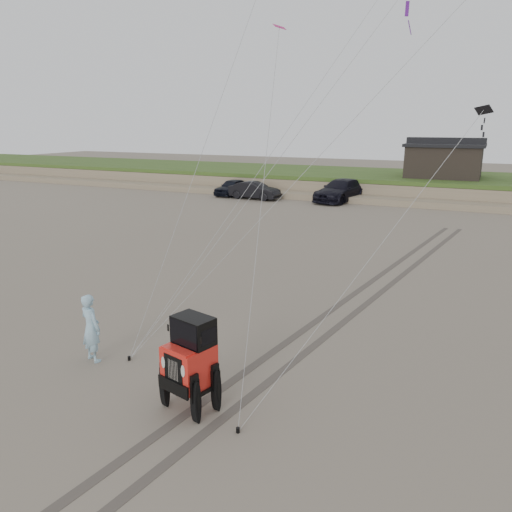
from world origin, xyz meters
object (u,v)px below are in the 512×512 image
(truck_a, at_px, (232,187))
(truck_c, at_px, (341,190))
(cabin, at_px, (444,159))
(truck_b, at_px, (255,190))
(jeep, at_px, (190,374))
(man, at_px, (91,328))

(truck_a, bearing_deg, truck_c, 8.10)
(cabin, bearing_deg, truck_b, -149.99)
(jeep, bearing_deg, truck_a, 130.78)
(cabin, distance_m, truck_c, 9.89)
(cabin, xyz_separation_m, truck_b, (-14.25, -8.23, -2.50))
(truck_c, bearing_deg, truck_b, -152.28)
(cabin, distance_m, jeep, 38.11)
(cabin, xyz_separation_m, truck_c, (-7.29, -6.27, -2.34))
(cabin, height_order, man, cabin)
(truck_a, distance_m, jeep, 34.61)
(truck_c, height_order, man, man)
(truck_a, height_order, truck_b, truck_b)
(truck_b, height_order, jeep, jeep)
(jeep, bearing_deg, truck_c, 114.43)
(cabin, height_order, truck_a, cabin)
(cabin, relative_size, man, 3.37)
(truck_c, distance_m, jeep, 32.21)
(truck_a, bearing_deg, truck_b, -20.19)
(truck_a, distance_m, truck_c, 9.79)
(truck_a, height_order, jeep, jeep)
(cabin, bearing_deg, truck_c, -139.28)
(truck_c, xyz_separation_m, man, (1.85, -30.83, 0.06))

